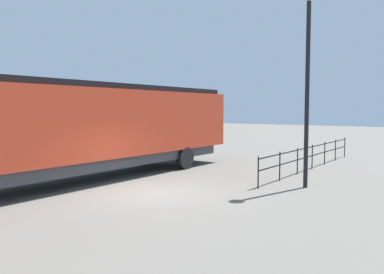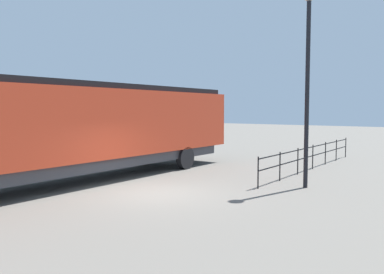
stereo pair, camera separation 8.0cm
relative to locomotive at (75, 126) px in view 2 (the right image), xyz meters
The scene contains 4 objects.
ground_plane 4.62m from the locomotive, ahead, with size 120.00×120.00×0.00m, color #666059.
locomotive is the anchor object (origin of this frame).
lamp_post 9.40m from the locomotive, 29.35° to the left, with size 0.50×0.50×7.36m.
platform_fence 11.28m from the locomotive, 54.41° to the left, with size 0.05×11.92×1.20m.
Camera 2 is at (8.99, -10.24, 2.95)m, focal length 36.80 mm.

